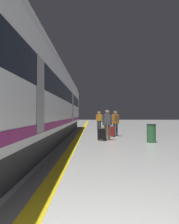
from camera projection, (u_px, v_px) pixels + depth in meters
name	position (u px, v px, depth m)	size (l,w,h in m)	color
safety_line_strip	(74.00, 144.00, 11.31)	(0.36, 80.00, 0.01)	yellow
tactile_edge_band	(68.00, 144.00, 11.31)	(0.52, 80.00, 0.01)	slate
high_speed_train	(32.00, 91.00, 11.31)	(2.94, 31.79, 4.97)	#38383D
passenger_near	(116.00, 121.00, 15.08)	(0.48, 0.40, 1.64)	#383842
suitcase_near	(111.00, 131.00, 14.75)	(0.44, 0.38, 1.03)	#A51E1E
passenger_mid	(107.00, 122.00, 12.77)	(0.52, 0.22, 1.67)	brown
suitcase_mid	(101.00, 134.00, 12.51)	(0.43, 0.33, 1.03)	black
passenger_far	(99.00, 119.00, 20.08)	(0.51, 0.29, 1.69)	black
duffel_bag_far	(103.00, 129.00, 19.96)	(0.44, 0.26, 0.36)	brown
waste_bin	(151.00, 133.00, 11.74)	(0.46, 0.46, 0.91)	#2D6638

